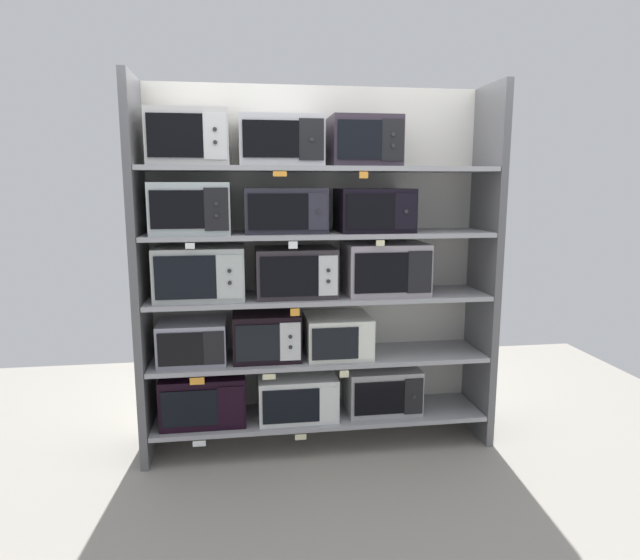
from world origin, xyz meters
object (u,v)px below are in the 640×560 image
microwave_1 (297,395)px  microwave_13 (280,142)px  microwave_7 (296,272)px  microwave_2 (382,389)px  microwave_4 (266,335)px  microwave_8 (385,268)px  microwave_9 (192,208)px  microwave_14 (364,142)px  microwave_10 (285,210)px  microwave_0 (204,397)px  microwave_6 (200,273)px  microwave_5 (337,335)px  microwave_3 (193,341)px  microwave_11 (374,210)px  microwave_12 (189,138)px

microwave_1 → microwave_13: size_ratio=1.02×
microwave_7 → microwave_13: bearing=179.7°
microwave_2 → microwave_7: (-0.60, -0.00, 0.84)m
microwave_4 → microwave_8: 0.91m
microwave_9 → microwave_14: (1.09, -0.00, 0.41)m
microwave_10 → microwave_14: size_ratio=1.18×
microwave_0 → microwave_6: size_ratio=0.98×
microwave_5 → microwave_6: microwave_6 is taller
microwave_0 → microwave_1: 0.62m
microwave_4 → microwave_6: bearing=-180.0°
microwave_3 → microwave_7: 0.81m
microwave_6 → microwave_10: bearing=0.0°
microwave_7 → microwave_8: bearing=0.0°
microwave_0 → microwave_7: bearing=-0.0°
microwave_1 → microwave_14: microwave_14 is taller
microwave_0 → microwave_11: microwave_11 is taller
microwave_3 → microwave_8: bearing=0.0°
microwave_2 → microwave_6: 1.47m
microwave_9 → microwave_13: bearing=0.0°
microwave_10 → microwave_13: bearing=179.3°
microwave_3 → microwave_14: (1.12, 0.00, 1.27)m
microwave_2 → microwave_6: size_ratio=0.89×
microwave_2 → microwave_10: 1.40m
microwave_8 → microwave_6: bearing=-180.0°
microwave_6 → microwave_11: 1.19m
microwave_2 → microwave_3: microwave_3 is taller
microwave_2 → microwave_5: (-0.32, -0.00, 0.40)m
microwave_10 → microwave_3: bearing=180.0°
microwave_11 → microwave_12: 1.25m
microwave_1 → microwave_11: size_ratio=1.10×
microwave_3 → microwave_9: 0.86m
microwave_1 → microwave_13: microwave_13 is taller
microwave_5 → microwave_12: 1.58m
microwave_3 → microwave_0: bearing=0.3°
microwave_0 → microwave_13: (0.53, -0.00, 1.65)m
microwave_2 → microwave_9: microwave_9 is taller
microwave_7 → microwave_0: bearing=180.0°
microwave_1 → microwave_5: size_ratio=1.21×
microwave_14 → microwave_0: bearing=180.0°
microwave_6 → microwave_13: (0.52, 0.00, 0.82)m
microwave_2 → microwave_3: size_ratio=1.15×
microwave_3 → microwave_7: microwave_7 is taller
microwave_4 → microwave_9: size_ratio=0.90×
microwave_4 → microwave_2: bearing=0.0°
microwave_5 → microwave_7: microwave_7 is taller
microwave_6 → microwave_8: 1.21m
microwave_6 → microwave_3: bearing=179.9°
microwave_4 → microwave_10: 0.83m
microwave_13 → microwave_14: microwave_14 is taller
microwave_12 → microwave_2: bearing=0.0°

